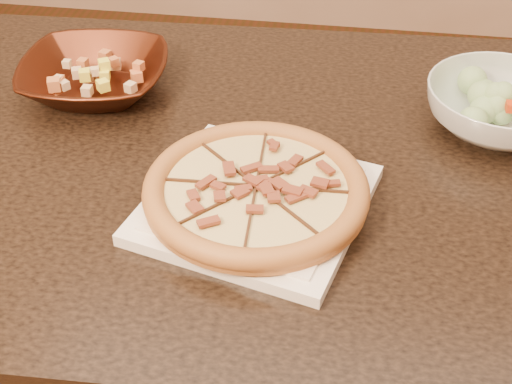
{
  "coord_description": "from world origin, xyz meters",
  "views": [
    {
      "loc": [
        -0.01,
        -0.9,
        1.38
      ],
      "look_at": [
        -0.13,
        -0.16,
        0.78
      ],
      "focal_mm": 50.0,
      "sensor_mm": 36.0,
      "label": 1
    }
  ],
  "objects_px": {
    "dining_table": "(225,206)",
    "pizza": "(256,190)",
    "plate": "(256,203)",
    "salad_bowl": "(500,108)",
    "bronze_bowl": "(95,76)"
  },
  "relations": [
    {
      "from": "dining_table",
      "to": "pizza",
      "type": "relative_size",
      "value": 4.49
    },
    {
      "from": "dining_table",
      "to": "plate",
      "type": "height_order",
      "value": "plate"
    },
    {
      "from": "plate",
      "to": "salad_bowl",
      "type": "distance_m",
      "value": 0.43
    },
    {
      "from": "dining_table",
      "to": "pizza",
      "type": "distance_m",
      "value": 0.2
    },
    {
      "from": "plate",
      "to": "salad_bowl",
      "type": "bearing_deg",
      "value": 36.5
    },
    {
      "from": "dining_table",
      "to": "plate",
      "type": "relative_size",
      "value": 4.03
    },
    {
      "from": "pizza",
      "to": "salad_bowl",
      "type": "relative_size",
      "value": 1.31
    },
    {
      "from": "dining_table",
      "to": "plate",
      "type": "distance_m",
      "value": 0.18
    },
    {
      "from": "salad_bowl",
      "to": "dining_table",
      "type": "bearing_deg",
      "value": -162.41
    },
    {
      "from": "pizza",
      "to": "plate",
      "type": "bearing_deg",
      "value": -94.32
    },
    {
      "from": "bronze_bowl",
      "to": "salad_bowl",
      "type": "xyz_separation_m",
      "value": [
        0.66,
        -0.01,
        0.01
      ]
    },
    {
      "from": "plate",
      "to": "bronze_bowl",
      "type": "bearing_deg",
      "value": 139.79
    },
    {
      "from": "pizza",
      "to": "bronze_bowl",
      "type": "height_order",
      "value": "bronze_bowl"
    },
    {
      "from": "plate",
      "to": "pizza",
      "type": "xyz_separation_m",
      "value": [
        0.0,
        0.0,
        0.02
      ]
    },
    {
      "from": "plate",
      "to": "pizza",
      "type": "relative_size",
      "value": 1.12
    }
  ]
}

